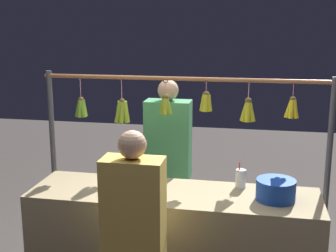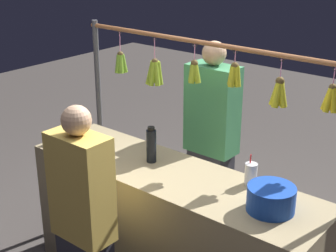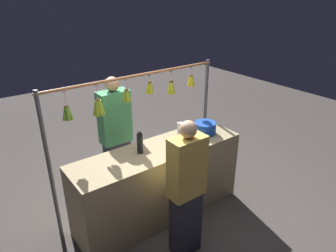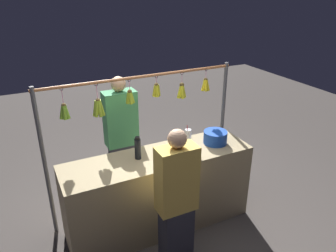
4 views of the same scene
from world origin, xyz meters
name	(u,v)px [view 2 (image 2 of 4)]	position (x,y,z in m)	size (l,w,h in m)	color
market_counter	(171,234)	(0.00, 0.00, 0.46)	(2.08, 0.59, 0.91)	tan
display_rack	(208,108)	(0.02, -0.42, 1.24)	(2.28, 0.13, 1.72)	#4C4C51
water_bottle	(151,145)	(0.21, -0.05, 1.03)	(0.07, 0.07, 0.25)	black
blue_bucket	(271,199)	(-0.71, 0.01, 0.98)	(0.27, 0.27, 0.14)	#1843AF
drink_cup	(251,174)	(-0.47, -0.19, 0.98)	(0.08, 0.08, 0.19)	silver
vendor_person	(211,147)	(0.18, -0.70, 0.81)	(0.39, 0.21, 1.63)	#2D2D38
customer_person	(84,232)	(0.12, 0.65, 0.75)	(0.36, 0.20, 1.52)	#2D2D38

